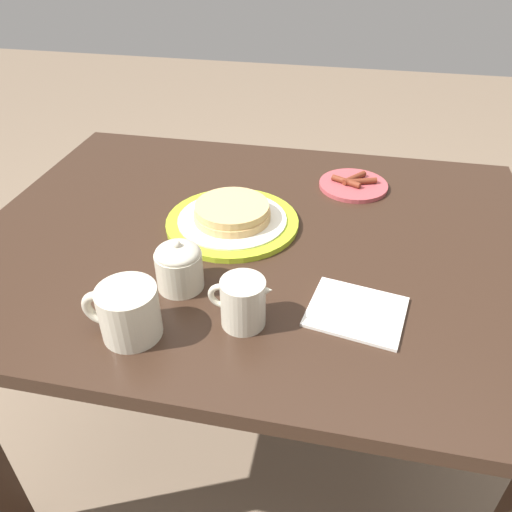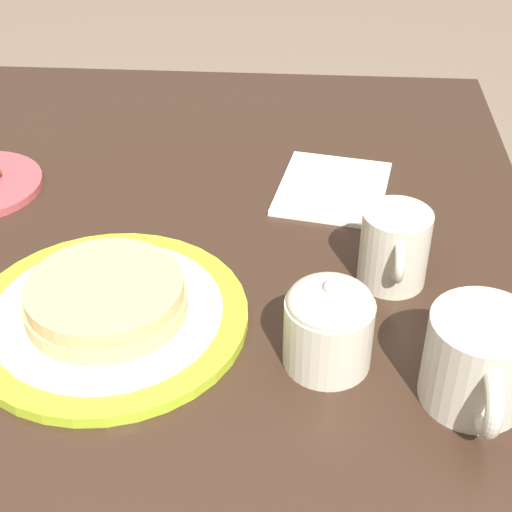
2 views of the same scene
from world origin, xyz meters
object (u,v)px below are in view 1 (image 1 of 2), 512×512
napkin (356,312)px  sugar_bowl (179,265)px  side_plate_bacon (353,185)px  coffee_mug (127,312)px  pancake_plate (232,217)px  creamer_pitcher (243,302)px

napkin → sugar_bowl: bearing=-1.8°
side_plate_bacon → coffee_mug: bearing=60.3°
pancake_plate → sugar_bowl: bearing=79.3°
side_plate_bacon → coffee_mug: (0.32, 0.56, 0.04)m
side_plate_bacon → napkin: side_plate_bacon is taller
side_plate_bacon → sugar_bowl: sugar_bowl is taller
side_plate_bacon → sugar_bowl: (0.28, 0.43, 0.04)m
coffee_mug → side_plate_bacon: bearing=-119.7°
sugar_bowl → napkin: sugar_bowl is taller
coffee_mug → sugar_bowl: size_ratio=1.31×
pancake_plate → creamer_pitcher: (-0.09, 0.28, 0.03)m
creamer_pitcher → sugar_bowl: (0.13, -0.07, 0.00)m
pancake_plate → side_plate_bacon: (-0.24, -0.22, -0.01)m
pancake_plate → napkin: 0.35m
side_plate_bacon → coffee_mug: 0.65m
coffee_mug → sugar_bowl: (-0.04, -0.13, 0.00)m
napkin → coffee_mug: bearing=18.8°
side_plate_bacon → coffee_mug: coffee_mug is taller
creamer_pitcher → sugar_bowl: size_ratio=1.15×
side_plate_bacon → creamer_pitcher: creamer_pitcher is taller
side_plate_bacon → sugar_bowl: bearing=57.1°
pancake_plate → coffee_mug: 0.35m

